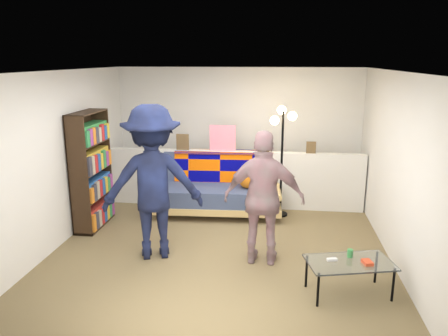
# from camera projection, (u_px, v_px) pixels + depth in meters

# --- Properties ---
(ground) EXTENTS (5.00, 5.00, 0.00)m
(ground) POSITION_uv_depth(u_px,v_px,m) (220.00, 248.00, 6.04)
(ground) COLOR brown
(ground) RESTS_ON ground
(room_shell) EXTENTS (4.60, 5.05, 2.45)m
(room_shell) POSITION_uv_depth(u_px,v_px,m) (225.00, 124.00, 6.08)
(room_shell) COLOR silver
(room_shell) RESTS_ON ground
(half_wall_ledge) EXTENTS (4.45, 0.15, 1.00)m
(half_wall_ledge) POSITION_uv_depth(u_px,v_px,m) (234.00, 179.00, 7.65)
(half_wall_ledge) COLOR silver
(half_wall_ledge) RESTS_ON ground
(ledge_decor) EXTENTS (2.97, 0.02, 0.45)m
(ledge_decor) POSITION_uv_depth(u_px,v_px,m) (221.00, 141.00, 7.49)
(ledge_decor) COLOR brown
(ledge_decor) RESTS_ON half_wall_ledge
(futon_sofa) EXTENTS (2.11, 1.10, 0.89)m
(futon_sofa) POSITION_uv_depth(u_px,v_px,m) (220.00, 189.00, 7.37)
(futon_sofa) COLOR tan
(futon_sofa) RESTS_ON ground
(bookshelf) EXTENTS (0.30, 0.89, 1.79)m
(bookshelf) POSITION_uv_depth(u_px,v_px,m) (91.00, 174.00, 6.68)
(bookshelf) COLOR black
(bookshelf) RESTS_ON ground
(coffee_table) EXTENTS (1.02, 0.72, 0.48)m
(coffee_table) POSITION_uv_depth(u_px,v_px,m) (350.00, 264.00, 4.80)
(coffee_table) COLOR black
(coffee_table) RESTS_ON ground
(floor_lamp) EXTENTS (0.42, 0.35, 1.82)m
(floor_lamp) POSITION_uv_depth(u_px,v_px,m) (282.00, 139.00, 7.04)
(floor_lamp) COLOR black
(floor_lamp) RESTS_ON ground
(person_left) EXTENTS (1.46, 1.10, 2.01)m
(person_left) POSITION_uv_depth(u_px,v_px,m) (153.00, 182.00, 5.61)
(person_left) COLOR black
(person_left) RESTS_ON ground
(person_right) EXTENTS (1.02, 0.46, 1.72)m
(person_right) POSITION_uv_depth(u_px,v_px,m) (264.00, 199.00, 5.44)
(person_right) COLOR #C57F8B
(person_right) RESTS_ON ground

